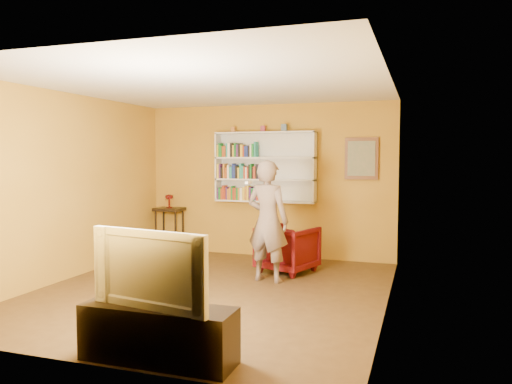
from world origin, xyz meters
TOP-DOWN VIEW (x-y plane):
  - room_shell at (0.00, 0.00)m, footprint 5.30×5.80m
  - bookshelf at (0.00, 2.41)m, footprint 1.80×0.29m
  - books_row_lower at (-0.42, 2.30)m, footprint 0.87×0.19m
  - books_row_middle at (-0.47, 2.30)m, footprint 0.79×0.19m
  - books_row_upper at (-0.50, 2.30)m, footprint 0.73×0.18m
  - ornament_left at (-0.59, 2.35)m, footprint 0.07×0.07m
  - ornament_centre at (-0.04, 2.35)m, footprint 0.08×0.08m
  - ornament_right at (0.35, 2.35)m, footprint 0.09×0.09m
  - framed_painting at (1.65, 2.46)m, footprint 0.55×0.05m
  - console_table at (-1.84, 2.25)m, footprint 0.51×0.39m
  - ruby_lustre at (-1.84, 2.25)m, footprint 0.16×0.16m
  - armchair at (0.67, 1.40)m, footprint 0.98×1.00m
  - person at (0.55, 0.74)m, footprint 0.70×0.52m
  - game_remote at (0.40, 0.34)m, footprint 0.04×0.15m
  - tv_cabinet at (0.48, -2.25)m, footprint 1.37×0.41m
  - television at (0.48, -2.25)m, footprint 1.18×0.35m

SIDE VIEW (x-z plane):
  - tv_cabinet at x=0.48m, z-range 0.00..0.49m
  - armchair at x=0.67m, z-range 0.00..0.72m
  - console_table at x=-1.84m, z-range 0.27..1.10m
  - television at x=0.48m, z-range 0.49..1.17m
  - person at x=0.55m, z-range 0.00..1.73m
  - ruby_lustre at x=-1.84m, z-range 0.89..1.14m
  - room_shell at x=0.00m, z-range -0.42..2.46m
  - books_row_lower at x=-0.42m, z-range 1.00..1.26m
  - game_remote at x=0.40m, z-range 1.41..1.45m
  - books_row_middle at x=-0.47m, z-range 1.38..1.64m
  - bookshelf at x=0.00m, z-range 0.98..2.21m
  - framed_painting at x=1.65m, z-range 1.40..2.10m
  - books_row_upper at x=-0.50m, z-range 1.75..2.02m
  - ornament_left at x=-0.59m, z-range 2.21..2.31m
  - ornament_centre at x=-0.04m, z-range 2.21..2.32m
  - ornament_right at x=0.35m, z-range 2.21..2.34m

